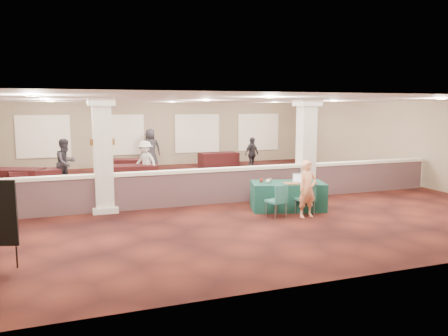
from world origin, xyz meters
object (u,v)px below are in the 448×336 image
object	(u,v)px
attendee_b	(145,162)
attendee_d	(151,149)
far_table_back_left	(17,179)
far_table_back_center	(127,167)
far_table_front_right	(315,176)
far_table_front_left	(35,179)
conf_chair_side	(278,198)
woman	(307,189)
far_table_back_right	(218,160)
conf_chair_main	(307,197)
attendee_c	(252,154)
near_table	(288,196)
far_table_front_center	(135,174)
attendee_a	(66,163)

from	to	relation	value
attendee_b	attendee_d	world-z (taller)	attendee_d
attendee_b	far_table_back_left	bearing A→B (deg)	-131.95
far_table_back_center	far_table_front_right	bearing A→B (deg)	-37.77
far_table_front_left	attendee_b	world-z (taller)	attendee_b
conf_chair_side	woman	bearing A→B (deg)	-24.89
far_table_back_right	attendee_d	size ratio (longest dim) A/B	0.97
conf_chair_main	attendee_c	xyz separation A→B (m)	(1.97, 8.41, 0.26)
woman	far_table_front_left	size ratio (longest dim) A/B	0.90
far_table_back_right	far_table_back_center	bearing A→B (deg)	-171.54
far_table_back_center	attendee_c	world-z (taller)	attendee_c
far_table_front_left	attendee_b	bearing A→B (deg)	0.00
far_table_back_right	woman	bearing A→B (deg)	-95.03
near_table	far_table_front_right	xyz separation A→B (m)	(2.93, 3.30, -0.07)
conf_chair_main	far_table_front_left	world-z (taller)	conf_chair_main
woman	attendee_c	size ratio (longest dim) A/B	0.99
woman	far_table_front_center	xyz separation A→B (m)	(-3.62, 6.98, -0.42)
attendee_b	attendee_d	distance (m)	4.11
conf_chair_side	far_table_back_right	xyz separation A→B (m)	(1.67, 9.82, -0.17)
far_table_front_center	far_table_back_center	bearing A→B (deg)	90.00
woman	far_table_back_right	xyz separation A→B (m)	(0.88, 9.97, -0.40)
conf_chair_side	attendee_a	world-z (taller)	attendee_a
attendee_b	woman	bearing A→B (deg)	-14.87
far_table_front_right	attendee_a	distance (m)	9.45
conf_chair_side	attendee_a	distance (m)	8.77
attendee_d	conf_chair_main	bearing A→B (deg)	107.37
attendee_a	attendee_d	distance (m)	5.51
conf_chair_main	far_table_front_left	size ratio (longest dim) A/B	0.51
attendee_a	attendee_c	distance (m)	8.35
far_table_front_right	far_table_back_center	distance (m)	8.20
woman	attendee_b	distance (m)	7.68
far_table_front_center	attendee_d	xyz separation A→B (m)	(1.35, 4.00, 0.60)
woman	far_table_front_right	size ratio (longest dim) A/B	0.95
far_table_front_left	far_table_back_left	world-z (taller)	far_table_back_left
woman	far_table_front_left	distance (m)	10.06
far_table_front_center	attendee_a	distance (m)	2.59
conf_chair_side	woman	size ratio (longest dim) A/B	0.59
conf_chair_side	attendee_d	xyz separation A→B (m)	(-1.48, 10.83, 0.42)
conf_chair_main	near_table	bearing A→B (deg)	97.09
near_table	attendee_a	size ratio (longest dim) A/B	1.16
attendee_a	attendee_b	xyz separation A→B (m)	(2.96, -0.09, -0.08)
far_table_back_left	attendee_a	distance (m)	1.78
conf_chair_side	attendee_b	size ratio (longest dim) A/B	0.56
near_table	far_table_front_left	xyz separation A→B (m)	(-7.16, 6.00, -0.05)
far_table_front_center	far_table_front_right	bearing A→B (deg)	-22.62
woman	attendee_b	xyz separation A→B (m)	(-3.20, 6.98, 0.05)
far_table_front_center	attendee_b	world-z (taller)	attendee_b
far_table_front_center	far_table_back_left	bearing A→B (deg)	177.30
far_table_back_right	attendee_a	bearing A→B (deg)	-157.63
attendee_a	attendee_b	bearing A→B (deg)	-43.82
woman	attendee_b	bearing A→B (deg)	107.18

